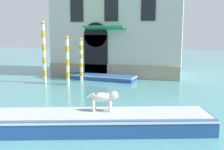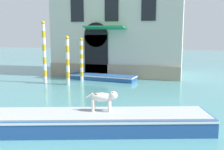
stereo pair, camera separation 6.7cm
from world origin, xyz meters
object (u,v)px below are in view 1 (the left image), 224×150
mooring_pole_0 (67,60)px  dog_on_deck (104,98)px  mooring_pole_2 (81,59)px  mooring_pole_1 (44,52)px  boat_foreground (99,121)px  boat_moored_near_palazzo (101,77)px

mooring_pole_0 → dog_on_deck: bearing=-56.7°
mooring_pole_0 → mooring_pole_2: mooring_pole_0 is taller
mooring_pole_1 → mooring_pole_2: bearing=35.4°
mooring_pole_0 → mooring_pole_1: size_ratio=0.77×
mooring_pole_0 → mooring_pole_1: bearing=173.9°
dog_on_deck → mooring_pole_0: 9.42m
boat_foreground → mooring_pole_0: 9.67m
boat_foreground → dog_on_deck: dog_on_deck is taller
dog_on_deck → mooring_pole_0: size_ratio=0.34×
boat_moored_near_palazzo → boat_foreground: bearing=-65.7°
boat_foreground → mooring_pole_1: size_ratio=1.88×
mooring_pole_1 → mooring_pole_2: mooring_pole_1 is taller
dog_on_deck → mooring_pole_0: (-5.16, 7.86, 0.55)m
mooring_pole_2 → mooring_pole_1: bearing=-144.6°
mooring_pole_1 → mooring_pole_2: 2.88m
boat_foreground → mooring_pole_2: bearing=98.4°
mooring_pole_1 → boat_moored_near_palazzo: bearing=33.2°
boat_foreground → boat_moored_near_palazzo: boat_foreground is taller
boat_moored_near_palazzo → mooring_pole_0: mooring_pole_0 is taller
mooring_pole_0 → mooring_pole_2: size_ratio=1.04×
boat_foreground → mooring_pole_2: 11.11m
boat_foreground → mooring_pole_2: size_ratio=2.56×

